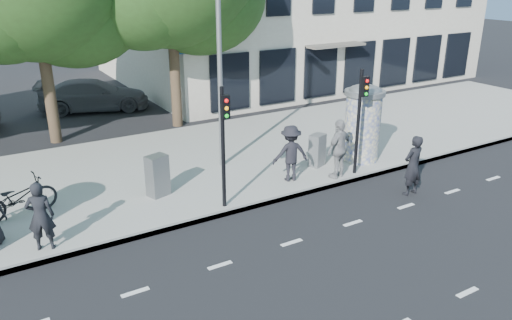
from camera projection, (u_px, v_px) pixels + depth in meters
ground at (327, 270)px, 11.29m from camera, size 120.00×120.00×0.00m
sidewalk at (191, 164)px, 17.28m from camera, size 40.00×8.00×0.15m
curb at (248, 207)px, 14.11m from camera, size 40.00×0.10×0.16m
lane_dash_far at (292, 243)px, 12.41m from camera, size 32.00×0.12×0.01m
ad_column_right at (363, 121)px, 17.02m from camera, size 1.36×1.36×2.65m
traffic_pole_near at (224, 136)px, 13.26m from camera, size 0.22×0.31×3.40m
traffic_pole_far at (360, 112)px, 15.56m from camera, size 0.22×0.31×3.40m
street_lamp at (220, 25)px, 15.30m from camera, size 0.25×0.93×8.00m
ped_b at (40, 216)px, 11.57m from camera, size 0.72×0.58×1.71m
ped_d at (291, 153)px, 15.47m from camera, size 1.27×0.89×1.78m
ped_e at (339, 149)px, 15.66m from camera, size 1.25×0.90×1.92m
man_road at (413, 165)px, 14.82m from camera, size 0.69×0.47×1.85m
bicycle at (18, 198)px, 13.27m from camera, size 1.09×2.13×1.07m
cabinet_left at (158, 176)px, 14.49m from camera, size 0.69×0.59×1.23m
cabinet_right at (317, 150)px, 16.75m from camera, size 0.63×0.55×1.11m
car_right at (94, 95)px, 24.07m from camera, size 3.49×5.50×1.48m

